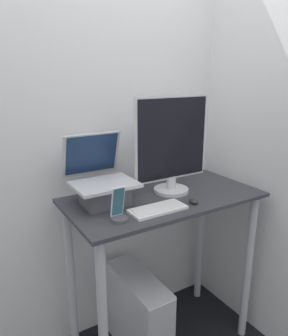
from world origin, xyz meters
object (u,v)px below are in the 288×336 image
Objects in this scene: laptop at (103,186)px; monitor at (172,148)px; mouse at (193,201)px; computer_tower at (138,316)px; keyboard at (158,209)px; cell_phone at (119,211)px.

laptop is 0.66× the size of monitor.
laptop is 5.95× the size of mouse.
computer_tower is at bearing -22.96° from laptop.
keyboard reaches higher than computer_tower.
computer_tower is at bearing 39.14° from cell_phone.
monitor is 0.32m from mouse.
keyboard is 0.22m from cell_phone.
keyboard is at bearing -49.61° from laptop.
monitor is (0.40, -0.04, 0.16)m from laptop.
mouse is at bearing -37.35° from computer_tower.
keyboard is at bearing 0.23° from cell_phone.
computer_tower is at bearing 99.11° from keyboard.
mouse is 0.12× the size of computer_tower.
cell_phone is at bearing -179.77° from keyboard.
monitor is 1.87× the size of keyboard.
mouse is at bearing -91.74° from monitor.
keyboard is 0.56× the size of computer_tower.
keyboard is at bearing -80.89° from computer_tower.
mouse is 0.36× the size of cell_phone.
cell_phone is (-0.43, -0.18, -0.21)m from monitor.
keyboard is 0.21m from mouse.
laptop is at bearing 83.91° from cell_phone.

